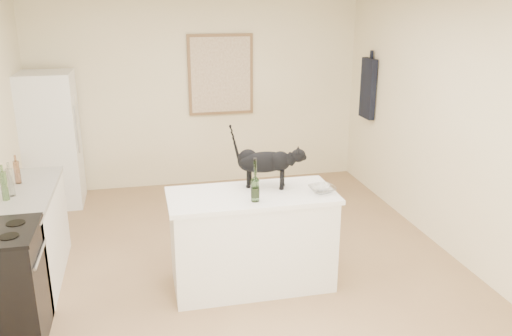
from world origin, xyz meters
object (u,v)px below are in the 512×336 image
object	(u,v)px
fridge	(50,140)
black_cat	(265,165)
wine_bottle	(255,183)
stove	(2,288)
glass_bowl	(322,189)

from	to	relation	value
fridge	black_cat	bearing A→B (deg)	-47.53
black_cat	wine_bottle	distance (m)	0.37
fridge	wine_bottle	xyz separation A→B (m)	(2.04, -2.74, 0.22)
black_cat	wine_bottle	xyz separation A→B (m)	(-0.16, -0.33, -0.05)
fridge	black_cat	distance (m)	3.27
fridge	wine_bottle	size ratio (longest dim) A/B	5.03
stove	glass_bowl	xyz separation A→B (m)	(2.67, 0.29, 0.48)
black_cat	glass_bowl	distance (m)	0.57
stove	wine_bottle	world-z (taller)	wine_bottle
fridge	black_cat	xyz separation A→B (m)	(2.20, -2.40, 0.26)
fridge	glass_bowl	bearing A→B (deg)	-44.90
stove	black_cat	bearing A→B (deg)	13.92
stove	glass_bowl	size ratio (longest dim) A/B	3.90
wine_bottle	glass_bowl	distance (m)	0.65
stove	glass_bowl	bearing A→B (deg)	6.19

